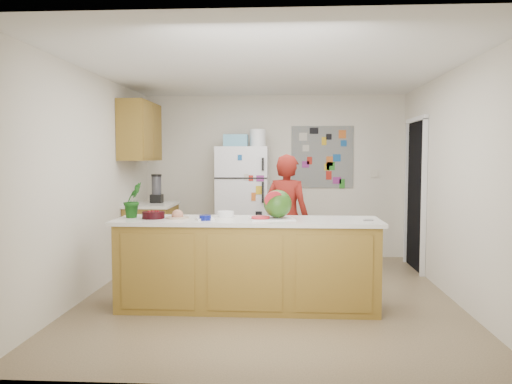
# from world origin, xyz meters

# --- Properties ---
(floor) EXTENTS (4.00, 4.50, 0.02)m
(floor) POSITION_xyz_m (0.00, 0.00, -0.01)
(floor) COLOR brown
(floor) RESTS_ON ground
(wall_back) EXTENTS (4.00, 0.02, 2.50)m
(wall_back) POSITION_xyz_m (0.00, 2.26, 1.25)
(wall_back) COLOR beige
(wall_back) RESTS_ON ground
(wall_left) EXTENTS (0.02, 4.50, 2.50)m
(wall_left) POSITION_xyz_m (-2.01, 0.00, 1.25)
(wall_left) COLOR beige
(wall_left) RESTS_ON ground
(wall_right) EXTENTS (0.02, 4.50, 2.50)m
(wall_right) POSITION_xyz_m (2.01, 0.00, 1.25)
(wall_right) COLOR beige
(wall_right) RESTS_ON ground
(ceiling) EXTENTS (4.00, 4.50, 0.02)m
(ceiling) POSITION_xyz_m (0.00, 0.00, 2.51)
(ceiling) COLOR white
(ceiling) RESTS_ON wall_back
(doorway) EXTENTS (0.03, 0.85, 2.04)m
(doorway) POSITION_xyz_m (1.99, 1.45, 1.02)
(doorway) COLOR black
(doorway) RESTS_ON ground
(peninsula_base) EXTENTS (2.60, 0.62, 0.88)m
(peninsula_base) POSITION_xyz_m (-0.20, -0.50, 0.44)
(peninsula_base) COLOR brown
(peninsula_base) RESTS_ON floor
(peninsula_top) EXTENTS (2.68, 0.70, 0.04)m
(peninsula_top) POSITION_xyz_m (-0.20, -0.50, 0.90)
(peninsula_top) COLOR silver
(peninsula_top) RESTS_ON peninsula_base
(side_counter_base) EXTENTS (0.60, 0.80, 0.86)m
(side_counter_base) POSITION_xyz_m (-1.69, 1.35, 0.43)
(side_counter_base) COLOR brown
(side_counter_base) RESTS_ON floor
(side_counter_top) EXTENTS (0.64, 0.84, 0.04)m
(side_counter_top) POSITION_xyz_m (-1.69, 1.35, 0.88)
(side_counter_top) COLOR silver
(side_counter_top) RESTS_ON side_counter_base
(upper_cabinets) EXTENTS (0.35, 1.00, 0.80)m
(upper_cabinets) POSITION_xyz_m (-1.82, 1.30, 1.90)
(upper_cabinets) COLOR brown
(upper_cabinets) RESTS_ON wall_left
(refrigerator) EXTENTS (0.75, 0.70, 1.70)m
(refrigerator) POSITION_xyz_m (-0.45, 1.88, 0.85)
(refrigerator) COLOR silver
(refrigerator) RESTS_ON floor
(fridge_top_bin) EXTENTS (0.35, 0.28, 0.18)m
(fridge_top_bin) POSITION_xyz_m (-0.55, 1.88, 1.79)
(fridge_top_bin) COLOR #5999B2
(fridge_top_bin) RESTS_ON refrigerator
(photo_collage) EXTENTS (0.95, 0.01, 0.95)m
(photo_collage) POSITION_xyz_m (0.75, 2.24, 1.55)
(photo_collage) COLOR slate
(photo_collage) RESTS_ON wall_back
(person) EXTENTS (0.68, 0.58, 1.58)m
(person) POSITION_xyz_m (0.20, 0.66, 0.79)
(person) COLOR maroon
(person) RESTS_ON floor
(blender_appliance) EXTENTS (0.14, 0.14, 0.38)m
(blender_appliance) POSITION_xyz_m (-1.64, 1.45, 1.09)
(blender_appliance) COLOR black
(blender_appliance) RESTS_ON side_counter_top
(cutting_board) EXTENTS (0.49, 0.41, 0.01)m
(cutting_board) POSITION_xyz_m (0.05, -0.50, 0.93)
(cutting_board) COLOR white
(cutting_board) RESTS_ON peninsula_top
(watermelon) EXTENTS (0.28, 0.28, 0.28)m
(watermelon) POSITION_xyz_m (0.11, -0.48, 1.07)
(watermelon) COLOR #255C17
(watermelon) RESTS_ON cutting_board
(watermelon_slice) EXTENTS (0.19, 0.19, 0.02)m
(watermelon_slice) POSITION_xyz_m (-0.06, -0.55, 0.94)
(watermelon_slice) COLOR red
(watermelon_slice) RESTS_ON cutting_board
(cherry_bowl) EXTENTS (0.25, 0.25, 0.07)m
(cherry_bowl) POSITION_xyz_m (-1.16, -0.51, 0.96)
(cherry_bowl) COLOR black
(cherry_bowl) RESTS_ON peninsula_top
(white_bowl) EXTENTS (0.21, 0.21, 0.06)m
(white_bowl) POSITION_xyz_m (-0.44, -0.34, 0.95)
(white_bowl) COLOR white
(white_bowl) RESTS_ON peninsula_top
(cobalt_bowl) EXTENTS (0.13, 0.13, 0.05)m
(cobalt_bowl) POSITION_xyz_m (-0.61, -0.62, 0.95)
(cobalt_bowl) COLOR #080F67
(cobalt_bowl) RESTS_ON peninsula_top
(plate) EXTENTS (0.26, 0.26, 0.02)m
(plate) POSITION_xyz_m (-0.92, -0.49, 0.93)
(plate) COLOR #C1AB91
(plate) RESTS_ON peninsula_top
(paper_towel) EXTENTS (0.21, 0.20, 0.02)m
(paper_towel) POSITION_xyz_m (-0.62, -0.58, 0.93)
(paper_towel) COLOR white
(paper_towel) RESTS_ON peninsula_top
(keys) EXTENTS (0.10, 0.05, 0.01)m
(keys) POSITION_xyz_m (1.00, -0.58, 0.93)
(keys) COLOR gray
(keys) RESTS_ON peninsula_top
(potted_plant) EXTENTS (0.25, 0.26, 0.37)m
(potted_plant) POSITION_xyz_m (-1.39, -0.45, 1.10)
(potted_plant) COLOR #0E4310
(potted_plant) RESTS_ON peninsula_top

